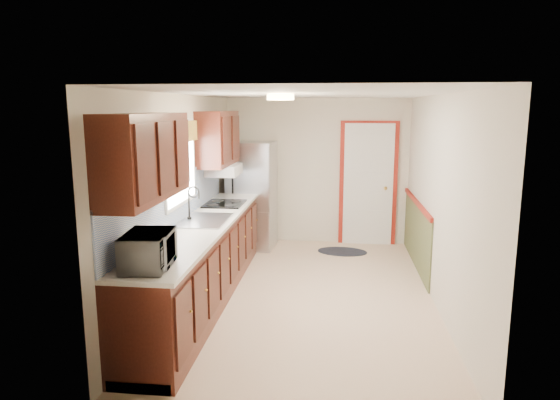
# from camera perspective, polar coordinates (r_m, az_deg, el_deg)

# --- Properties ---
(room_shell) EXTENTS (3.20, 5.20, 2.52)m
(room_shell) POSITION_cam_1_polar(r_m,az_deg,el_deg) (5.87, 3.19, 0.22)
(room_shell) COLOR beige
(room_shell) RESTS_ON ground
(kitchen_run) EXTENTS (0.63, 4.00, 2.20)m
(kitchen_run) POSITION_cam_1_polar(r_m,az_deg,el_deg) (5.87, -9.17, -3.79)
(kitchen_run) COLOR #39140D
(kitchen_run) RESTS_ON ground
(back_wall_trim) EXTENTS (1.12, 2.30, 2.08)m
(back_wall_trim) POSITION_cam_1_polar(r_m,az_deg,el_deg) (8.12, 11.12, 0.69)
(back_wall_trim) COLOR maroon
(back_wall_trim) RESTS_ON ground
(ceiling_fixture) EXTENTS (0.30, 0.30, 0.06)m
(ceiling_fixture) POSITION_cam_1_polar(r_m,az_deg,el_deg) (5.60, 0.06, 11.67)
(ceiling_fixture) COLOR #FFD88C
(ceiling_fixture) RESTS_ON room_shell
(microwave) EXTENTS (0.35, 0.57, 0.36)m
(microwave) POSITION_cam_1_polar(r_m,az_deg,el_deg) (4.26, -14.85, -5.16)
(microwave) COLOR white
(microwave) RESTS_ON kitchen_run
(refrigerator) EXTENTS (0.75, 0.74, 1.71)m
(refrigerator) POSITION_cam_1_polar(r_m,az_deg,el_deg) (8.05, -3.23, 0.56)
(refrigerator) COLOR #B7B7BC
(refrigerator) RESTS_ON ground
(rug) EXTENTS (0.82, 0.57, 0.01)m
(rug) POSITION_cam_1_polar(r_m,az_deg,el_deg) (7.99, 7.13, -5.86)
(rug) COLOR black
(rug) RESTS_ON ground
(cooktop) EXTENTS (0.51, 0.62, 0.02)m
(cooktop) POSITION_cam_1_polar(r_m,az_deg,el_deg) (6.87, -6.37, -0.42)
(cooktop) COLOR black
(cooktop) RESTS_ON kitchen_run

